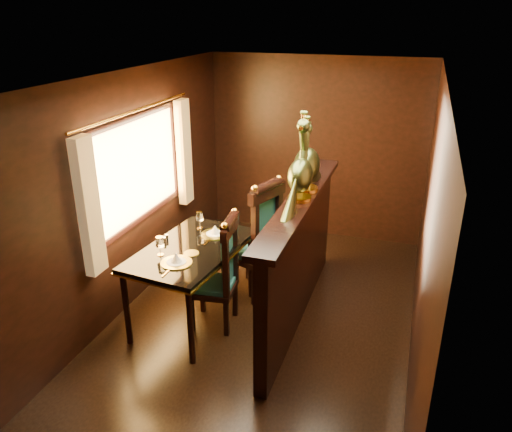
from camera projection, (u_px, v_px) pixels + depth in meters
The scene contains 8 objects.
ground at pixel (260, 325), 5.19m from camera, with size 5.00×5.00×0.00m, color black.
room_shell at pixel (252, 180), 4.62m from camera, with size 3.04×5.04×2.52m.
partition at pixel (299, 256), 5.08m from camera, with size 0.26×2.70×1.36m.
dining_table at pixel (191, 254), 5.03m from camera, with size 1.01×1.50×1.04m.
chair_left at pixel (224, 269), 4.97m from camera, with size 0.49×0.51×1.24m.
chair_right at pixel (261, 237), 5.47m from camera, with size 0.65×0.67×1.41m.
peacock_left at pixel (301, 161), 4.61m from camera, with size 0.24×0.65×0.77m, color #174735, non-canonical shape.
peacock_right at pixel (307, 150), 4.83m from camera, with size 0.27×0.71×0.84m, color #174735, non-canonical shape.
Camera 1 is at (1.33, -4.14, 3.05)m, focal length 35.00 mm.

